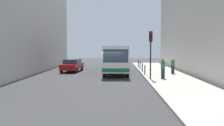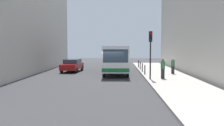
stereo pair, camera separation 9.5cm
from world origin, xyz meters
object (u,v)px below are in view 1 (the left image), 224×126
object	(u,v)px
traffic_light	(151,46)
pedestrian_near_signal	(163,68)
bollard_far	(140,65)
bollard_near	(145,70)
car_beside_bus	(72,65)
bollard_farthest	(138,64)
bollard_mid	(142,67)
bus	(116,57)
pedestrian_mid_sidewalk	(173,66)

from	to	relation	value
traffic_light	pedestrian_near_signal	world-z (taller)	traffic_light
traffic_light	bollard_far	world-z (taller)	traffic_light
bollard_near	traffic_light	bearing A→B (deg)	-88.40
car_beside_bus	bollard_near	size ratio (longest dim) A/B	4.76
bollard_far	bollard_farthest	distance (m)	2.84
bollard_mid	bollard_farthest	xyz separation A→B (m)	(0.00, 5.68, 0.00)
bollard_near	car_beside_bus	bearing A→B (deg)	153.54
bollard_mid	bus	bearing A→B (deg)	176.04
bus	bollard_far	size ratio (longest dim) A/B	11.60
traffic_light	bollard_mid	bearing A→B (deg)	90.89
bus	bollard_farthest	xyz separation A→B (m)	(2.91, 5.48, -1.10)
pedestrian_near_signal	car_beside_bus	bearing A→B (deg)	-6.83
traffic_light	bollard_far	bearing A→B (deg)	90.62
traffic_light	bollard_near	world-z (taller)	traffic_light
car_beside_bus	pedestrian_mid_sidewalk	xyz separation A→B (m)	(10.98, -3.21, 0.18)
pedestrian_mid_sidewalk	bollard_mid	bearing A→B (deg)	125.99
pedestrian_near_signal	bollard_near	bearing A→B (deg)	-37.81
pedestrian_near_signal	bollard_mid	bearing A→B (deg)	-47.41
pedestrian_mid_sidewalk	bus	bearing A→B (deg)	139.80
pedestrian_mid_sidewalk	bollard_far	bearing A→B (deg)	101.93
bus	pedestrian_near_signal	xyz separation A→B (m)	(4.15, -6.24, -0.69)
bollard_far	pedestrian_mid_sidewalk	world-z (taller)	pedestrian_mid_sidewalk
bus	car_beside_bus	world-z (taller)	bus
bollard_far	bus	bearing A→B (deg)	-137.79
pedestrian_near_signal	traffic_light	bearing A→B (deg)	49.52
traffic_light	bollard_near	xyz separation A→B (m)	(-0.10, 3.58, -2.38)
car_beside_bus	bollard_farthest	size ratio (longest dim) A/B	4.76
bollard_far	pedestrian_mid_sidewalk	xyz separation A→B (m)	(2.95, -4.89, 0.34)
bollard_mid	pedestrian_mid_sidewalk	xyz separation A→B (m)	(2.95, -2.05, 0.34)
bus	bollard_far	world-z (taller)	bus
traffic_light	bollard_far	xyz separation A→B (m)	(-0.10, 9.26, -2.38)
bus	car_beside_bus	bearing A→B (deg)	-10.62
bus	traffic_light	xyz separation A→B (m)	(3.01, -6.62, 1.28)
car_beside_bus	bollard_farthest	world-z (taller)	car_beside_bus
bollard_near	bollard_farthest	bearing A→B (deg)	90.00
bus	bollard_near	size ratio (longest dim) A/B	11.60
bollard_far	pedestrian_near_signal	distance (m)	8.97
bollard_near	bollard_far	size ratio (longest dim) A/B	1.00
bollard_near	pedestrian_near_signal	size ratio (longest dim) A/B	0.54
bollard_mid	pedestrian_near_signal	xyz separation A→B (m)	(1.24, -6.04, 0.41)
bus	bollard_far	distance (m)	4.08
bollard_mid	bollard_far	world-z (taller)	same
bus	pedestrian_mid_sidewalk	size ratio (longest dim) A/B	6.74
car_beside_bus	bollard_mid	size ratio (longest dim) A/B	4.76
car_beside_bus	bollard_farthest	xyz separation A→B (m)	(8.03, 4.52, -0.16)
pedestrian_near_signal	bollard_farthest	bearing A→B (deg)	-52.98
bus	bollard_farthest	world-z (taller)	bus
bollard_near	pedestrian_near_signal	bearing A→B (deg)	-68.78
pedestrian_near_signal	pedestrian_mid_sidewalk	distance (m)	4.33
bus	pedestrian_mid_sidewalk	world-z (taller)	bus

